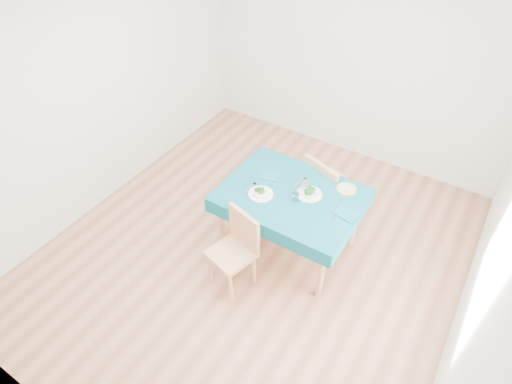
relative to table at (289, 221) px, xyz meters
The scene contains 16 objects.
room_shell 1.03m from the table, 134.32° to the right, with size 4.02×4.52×2.73m.
table is the anchor object (origin of this frame).
chair_near 0.76m from the table, 107.77° to the right, with size 0.38×0.42×0.95m, color tan.
chair_far 0.72m from the table, 76.53° to the left, with size 0.47×0.51×1.17m, color tan.
bowl_near 0.51m from the table, 144.78° to the right, with size 0.24×0.24×0.07m, color white, non-canonical shape.
bowl_far 0.45m from the table, 27.65° to the left, with size 0.25×0.25×0.08m, color white, non-canonical shape.
fork_near 0.56m from the table, 158.84° to the right, with size 0.03×0.19×0.00m, color silver.
knife_near 0.42m from the table, 143.21° to the right, with size 0.01×0.19×0.00m, color silver.
fork_far 0.43m from the table, 92.85° to the left, with size 0.03×0.20×0.00m, color silver.
knife_far 0.61m from the table, ahead, with size 0.02×0.22×0.00m, color silver.
napkin_near 0.51m from the table, 161.75° to the left, with size 0.18×0.13×0.01m, color #0B5162.
napkin_far 0.68m from the table, ahead, with size 0.21×0.15×0.01m, color #0B5162.
tumbler_center 0.45m from the table, 46.18° to the left, with size 0.08×0.08×0.10m, color white.
tumbler_side 0.44m from the table, 39.33° to the right, with size 0.07×0.07×0.09m, color white.
side_plate 0.67m from the table, 38.92° to the left, with size 0.20×0.20×0.01m, color #B7BD5C.
bread_slice 0.68m from the table, 38.92° to the left, with size 0.09×0.09×0.01m, color beige.
Camera 1 is at (1.61, -2.54, 3.53)m, focal length 30.00 mm.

